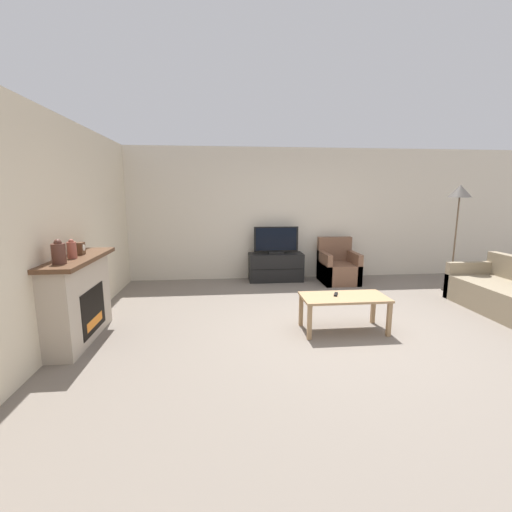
{
  "coord_description": "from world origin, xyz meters",
  "views": [
    {
      "loc": [
        -1.54,
        -4.2,
        1.77
      ],
      "look_at": [
        -1.05,
        0.83,
        0.85
      ],
      "focal_mm": 24.0,
      "sensor_mm": 36.0,
      "label": 1
    }
  ],
  "objects": [
    {
      "name": "armchair",
      "position": [
        0.78,
        2.38,
        0.29
      ],
      "size": [
        0.7,
        0.76,
        0.89
      ],
      "color": "brown",
      "rests_on": "ground"
    },
    {
      "name": "mantel_vase_left",
      "position": [
        -3.27,
        -0.46,
        1.16
      ],
      "size": [
        0.14,
        0.14,
        0.26
      ],
      "color": "#512D23",
      "rests_on": "fireplace"
    },
    {
      "name": "remote",
      "position": [
        -0.08,
        -0.03,
        0.48
      ],
      "size": [
        0.1,
        0.15,
        0.02
      ],
      "rotation": [
        0.0,
        0.0,
        -0.42
      ],
      "color": "black",
      "rests_on": "coffee_table"
    },
    {
      "name": "mantel_clock",
      "position": [
        -3.27,
        0.11,
        1.11
      ],
      "size": [
        0.08,
        0.11,
        0.15
      ],
      "color": "brown",
      "rests_on": "fireplace"
    },
    {
      "name": "fireplace",
      "position": [
        -3.28,
        -0.03,
        0.53
      ],
      "size": [
        0.43,
        1.42,
        1.04
      ],
      "color": "#B7A893",
      "rests_on": "ground"
    },
    {
      "name": "wall_left",
      "position": [
        -3.47,
        0.0,
        1.35
      ],
      "size": [
        0.06,
        12.0,
        2.7
      ],
      "color": "beige",
      "rests_on": "ground"
    },
    {
      "name": "wall_back",
      "position": [
        0.0,
        2.91,
        1.35
      ],
      "size": [
        12.0,
        0.06,
        2.7
      ],
      "color": "beige",
      "rests_on": "ground"
    },
    {
      "name": "floor_lamp",
      "position": [
        2.67,
        1.58,
        1.71
      ],
      "size": [
        0.39,
        0.39,
        1.93
      ],
      "color": "black",
      "rests_on": "ground"
    },
    {
      "name": "tv_stand",
      "position": [
        -0.46,
        2.62,
        0.29
      ],
      "size": [
        1.1,
        0.45,
        0.57
      ],
      "color": "black",
      "rests_on": "ground"
    },
    {
      "name": "tv",
      "position": [
        -0.46,
        2.61,
        0.83
      ],
      "size": [
        0.9,
        0.18,
        0.55
      ],
      "color": "black",
      "rests_on": "tv_stand"
    },
    {
      "name": "coffee_table",
      "position": [
        0.01,
        -0.08,
        0.41
      ],
      "size": [
        1.1,
        0.54,
        0.47
      ],
      "color": "#A37F56",
      "rests_on": "ground"
    },
    {
      "name": "mantel_vase_centre_left",
      "position": [
        -3.27,
        -0.14,
        1.14
      ],
      "size": [
        0.1,
        0.1,
        0.22
      ],
      "color": "#994C3D",
      "rests_on": "fireplace"
    },
    {
      "name": "ground_plane",
      "position": [
        0.0,
        0.0,
        0.0
      ],
      "size": [
        24.0,
        24.0,
        0.0
      ],
      "primitive_type": "plane",
      "color": "slate"
    }
  ]
}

